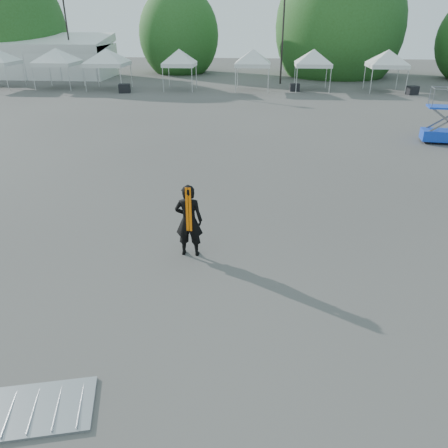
{
  "coord_description": "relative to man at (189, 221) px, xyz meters",
  "views": [
    {
      "loc": [
        1.54,
        -11.31,
        5.77
      ],
      "look_at": [
        0.7,
        -1.97,
        1.3
      ],
      "focal_mm": 35.0,
      "sensor_mm": 36.0,
      "label": 1
    }
  ],
  "objects": [
    {
      "name": "tent_b",
      "position": [
        -16.22,
        28.68,
        2.07
      ],
      "size": [
        4.72,
        4.72,
        3.88
      ],
      "color": "silver",
      "rests_on": "ground"
    },
    {
      "name": "tent_d",
      "position": [
        -5.43,
        28.56,
        2.07
      ],
      "size": [
        3.74,
        3.74,
        3.88
      ],
      "color": "silver",
      "rests_on": "ground"
    },
    {
      "name": "tent_c",
      "position": [
        -11.64,
        28.39,
        2.07
      ],
      "size": [
        4.65,
        4.65,
        3.88
      ],
      "color": "silver",
      "rests_on": "ground"
    },
    {
      "name": "tent_e",
      "position": [
        0.76,
        29.02,
        2.07
      ],
      "size": [
        4.13,
        4.13,
        3.88
      ],
      "color": "silver",
      "rests_on": "ground"
    },
    {
      "name": "tent_f",
      "position": [
        5.82,
        29.42,
        2.07
      ],
      "size": [
        4.17,
        4.17,
        3.88
      ],
      "color": "silver",
      "rests_on": "ground"
    },
    {
      "name": "tree_far_w",
      "position": [
        -25.71,
        39.19,
        3.55
      ],
      "size": [
        4.8,
        4.8,
        7.3
      ],
      "color": "#382314",
      "rests_on": "ground"
    },
    {
      "name": "crate_west",
      "position": [
        -9.79,
        26.64,
        -0.64
      ],
      "size": [
        1.02,
        0.85,
        0.71
      ],
      "primitive_type": "cube",
      "rotation": [
        0.0,
        0.0,
        0.17
      ],
      "color": "black",
      "rests_on": "ground"
    },
    {
      "name": "marquee",
      "position": [
        -21.71,
        36.19,
        0.98
      ],
      "size": [
        15.0,
        6.25,
        4.23
      ],
      "color": "silver",
      "rests_on": "ground"
    },
    {
      "name": "crate_east",
      "position": [
        13.8,
        27.83,
        -0.65
      ],
      "size": [
        1.05,
        0.94,
        0.68
      ],
      "primitive_type": "cube",
      "rotation": [
        0.0,
        0.0,
        0.35
      ],
      "color": "black",
      "rests_on": "ground"
    },
    {
      "name": "scissor_lift",
      "position": [
        10.85,
        12.42,
        0.36
      ],
      "size": [
        2.19,
        1.3,
        2.68
      ],
      "rotation": [
        0.0,
        0.0,
        -0.13
      ],
      "color": "#0E1CB6",
      "rests_on": "ground"
    },
    {
      "name": "ground",
      "position": [
        0.29,
        1.19,
        -0.99
      ],
      "size": [
        120.0,
        120.0,
        0.0
      ],
      "primitive_type": "plane",
      "color": "#474442",
      "rests_on": "ground"
    },
    {
      "name": "light_pole_east",
      "position": [
        3.29,
        33.19,
        4.52
      ],
      "size": [
        0.6,
        0.25,
        9.8
      ],
      "color": "black",
      "rests_on": "ground"
    },
    {
      "name": "barrier_left",
      "position": [
        -1.86,
        -5.38,
        -0.95
      ],
      "size": [
        2.45,
        1.64,
        0.07
      ],
      "rotation": [
        0.0,
        0.0,
        0.25
      ],
      "color": "#A4A7AC",
      "rests_on": "ground"
    },
    {
      "name": "tree_mid_e",
      "position": [
        9.29,
        40.19,
        3.85
      ],
      "size": [
        5.12,
        5.12,
        7.79
      ],
      "color": "#382314",
      "rests_on": "ground"
    },
    {
      "name": "tree_mid_w",
      "position": [
        -7.71,
        41.19,
        2.94
      ],
      "size": [
        4.16,
        4.16,
        6.33
      ],
      "color": "#382314",
      "rests_on": "ground"
    },
    {
      "name": "crate_mid",
      "position": [
        4.39,
        28.82,
        -0.68
      ],
      "size": [
        0.83,
        0.67,
        0.62
      ],
      "primitive_type": "cube",
      "rotation": [
        0.0,
        0.0,
        0.06
      ],
      "color": "black",
      "rests_on": "ground"
    },
    {
      "name": "tent_g",
      "position": [
        11.88,
        29.3,
        2.07
      ],
      "size": [
        4.26,
        4.26,
        3.88
      ],
      "color": "silver",
      "rests_on": "ground"
    },
    {
      "name": "light_pole_west",
      "position": [
        -17.71,
        35.19,
        4.78
      ],
      "size": [
        0.6,
        0.25,
        10.3
      ],
      "color": "black",
      "rests_on": "ground"
    },
    {
      "name": "man",
      "position": [
        0.0,
        0.0,
        0.0
      ],
      "size": [
        0.72,
        0.48,
        1.98
      ],
      "rotation": [
        0.0,
        0.0,
        3.14
      ],
      "color": "black",
      "rests_on": "ground"
    }
  ]
}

